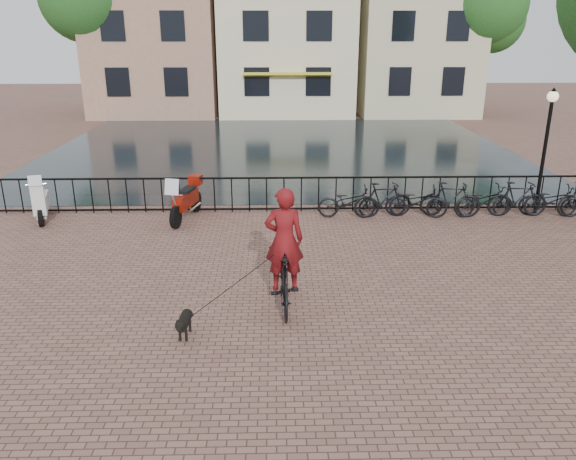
{
  "coord_description": "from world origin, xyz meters",
  "views": [
    {
      "loc": [
        -0.25,
        -7.55,
        4.96
      ],
      "look_at": [
        0.0,
        3.0,
        1.2
      ],
      "focal_mm": 35.0,
      "sensor_mm": 36.0,
      "label": 1
    }
  ],
  "objects_px": {
    "cyclist": "(284,256)",
    "dog": "(185,324)",
    "motorcycle": "(185,195)",
    "scooter": "(40,194)",
    "lamp_post": "(548,131)"
  },
  "relations": [
    {
      "from": "cyclist",
      "to": "dog",
      "type": "distance_m",
      "value": 2.17
    },
    {
      "from": "cyclist",
      "to": "motorcycle",
      "type": "xyz_separation_m",
      "value": [
        -2.62,
        5.31,
        -0.34
      ]
    },
    {
      "from": "dog",
      "to": "motorcycle",
      "type": "bearing_deg",
      "value": 101.48
    },
    {
      "from": "motorcycle",
      "to": "scooter",
      "type": "height_order",
      "value": "scooter"
    },
    {
      "from": "lamp_post",
      "to": "cyclist",
      "type": "distance_m",
      "value": 9.29
    },
    {
      "from": "lamp_post",
      "to": "motorcycle",
      "type": "distance_m",
      "value": 10.06
    },
    {
      "from": "lamp_post",
      "to": "scooter",
      "type": "relative_size",
      "value": 2.13
    },
    {
      "from": "cyclist",
      "to": "motorcycle",
      "type": "relative_size",
      "value": 1.36
    },
    {
      "from": "dog",
      "to": "cyclist",
      "type": "bearing_deg",
      "value": 34.52
    },
    {
      "from": "lamp_post",
      "to": "dog",
      "type": "distance_m",
      "value": 11.4
    },
    {
      "from": "cyclist",
      "to": "dog",
      "type": "bearing_deg",
      "value": 29.39
    },
    {
      "from": "dog",
      "to": "motorcycle",
      "type": "distance_m",
      "value": 6.43
    },
    {
      "from": "lamp_post",
      "to": "scooter",
      "type": "bearing_deg",
      "value": -179.24
    },
    {
      "from": "dog",
      "to": "scooter",
      "type": "bearing_deg",
      "value": 130.54
    },
    {
      "from": "cyclist",
      "to": "dog",
      "type": "height_order",
      "value": "cyclist"
    }
  ]
}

